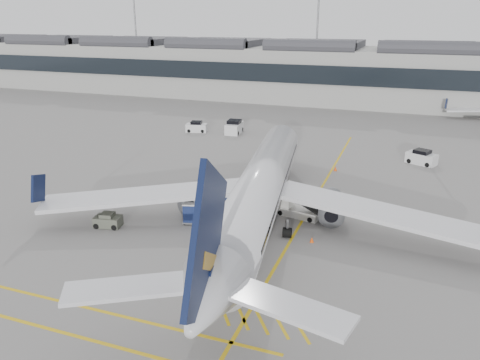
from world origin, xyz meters
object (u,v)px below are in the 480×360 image
(pushback_tug, at_px, (108,221))
(airliner_main, at_px, (260,190))
(belt_loader, at_px, (297,210))
(ramp_agent_a, at_px, (251,214))
(ramp_agent_b, at_px, (241,214))
(baggage_cart_a, at_px, (224,200))

(pushback_tug, bearing_deg, airliner_main, 10.97)
(belt_loader, bearing_deg, airliner_main, -117.91)
(airliner_main, height_order, ramp_agent_a, airliner_main)
(airliner_main, distance_m, pushback_tug, 13.34)
(ramp_agent_b, xyz_separation_m, pushback_tug, (-10.59, -4.56, -0.36))
(ramp_agent_a, bearing_deg, pushback_tug, 139.68)
(airliner_main, height_order, pushback_tug, airliner_main)
(belt_loader, relative_size, pushback_tug, 2.03)
(airliner_main, distance_m, baggage_cart_a, 5.19)
(ramp_agent_a, distance_m, ramp_agent_b, 0.93)
(ramp_agent_a, bearing_deg, belt_loader, -25.97)
(ramp_agent_b, bearing_deg, baggage_cart_a, -78.47)
(baggage_cart_a, bearing_deg, airliner_main, -51.43)
(ramp_agent_a, height_order, ramp_agent_b, ramp_agent_b)
(belt_loader, distance_m, baggage_cart_a, 6.88)
(belt_loader, distance_m, pushback_tug, 16.78)
(ramp_agent_a, height_order, pushback_tug, ramp_agent_a)
(belt_loader, xyz_separation_m, ramp_agent_b, (-4.19, -3.37, 0.34))
(airliner_main, relative_size, belt_loader, 8.29)
(ramp_agent_a, relative_size, pushback_tug, 0.64)
(airliner_main, bearing_deg, ramp_agent_b, 179.25)
(baggage_cart_a, bearing_deg, pushback_tug, -163.96)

